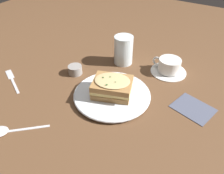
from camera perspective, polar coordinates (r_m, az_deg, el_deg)
ground_plane at (r=0.77m, az=-2.20°, el=-2.23°), size 2.40×2.40×0.00m
dinner_plate at (r=0.76m, az=-0.00°, el=-2.00°), size 0.27×0.27×0.02m
sandwich at (r=0.74m, az=0.03°, el=0.10°), size 0.16×0.14×0.06m
teacup_with_saucer at (r=0.90m, az=14.63°, el=5.20°), size 0.14×0.14×0.06m
water_glass at (r=0.92m, az=3.00°, el=9.62°), size 0.08×0.08×0.12m
fork at (r=0.94m, az=-24.76°, el=2.11°), size 0.16×0.09×0.00m
spoon at (r=0.73m, az=-27.01°, el=-10.31°), size 0.15×0.14×0.01m
napkin at (r=0.77m, az=20.43°, el=-5.17°), size 0.15×0.13×0.00m
condiment_pot at (r=0.88m, az=-9.61°, el=4.45°), size 0.06×0.06×0.03m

